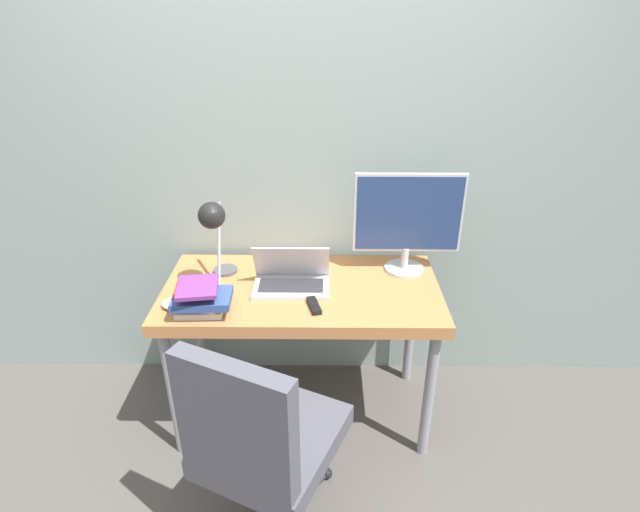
% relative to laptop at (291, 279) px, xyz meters
% --- Properties ---
extents(ground_plane, '(12.00, 12.00, 0.00)m').
position_rel_laptop_xyz_m(ground_plane, '(0.05, -0.33, -0.82)').
color(ground_plane, '#514C47').
extents(wall_back, '(8.00, 0.05, 2.60)m').
position_rel_laptop_xyz_m(wall_back, '(0.05, 0.40, 0.48)').
color(wall_back, gray).
rests_on(wall_back, ground_plane).
extents(desk, '(1.30, 0.66, 0.77)m').
position_rel_laptop_xyz_m(desk, '(0.05, 0.00, -0.12)').
color(desk, '#B77542').
rests_on(desk, ground_plane).
extents(laptop, '(0.35, 0.22, 0.21)m').
position_rel_laptop_xyz_m(laptop, '(0.00, 0.00, 0.00)').
color(laptop, silver).
rests_on(laptop, desk).
extents(monitor, '(0.52, 0.20, 0.50)m').
position_rel_laptop_xyz_m(monitor, '(0.55, 0.18, 0.23)').
color(monitor, '#B7B7BC').
rests_on(monitor, desk).
extents(desk_lamp, '(0.12, 0.28, 0.43)m').
position_rel_laptop_xyz_m(desk_lamp, '(-0.34, 0.00, 0.28)').
color(desk_lamp, '#4C4C51').
rests_on(desk_lamp, desk).
extents(office_chair, '(0.64, 0.66, 1.00)m').
position_rel_laptop_xyz_m(office_chair, '(-0.07, -0.73, -0.26)').
color(office_chair, black).
rests_on(office_chair, ground_plane).
extents(book_stack, '(0.25, 0.21, 0.14)m').
position_rel_laptop_xyz_m(book_stack, '(-0.38, -0.22, 0.03)').
color(book_stack, silver).
rests_on(book_stack, desk).
extents(tv_remote, '(0.07, 0.14, 0.02)m').
position_rel_laptop_xyz_m(tv_remote, '(0.11, -0.18, -0.03)').
color(tv_remote, black).
rests_on(tv_remote, desk).
extents(game_controller, '(0.13, 0.10, 0.04)m').
position_rel_laptop_xyz_m(game_controller, '(-0.49, -0.18, -0.02)').
color(game_controller, white).
rests_on(game_controller, desk).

